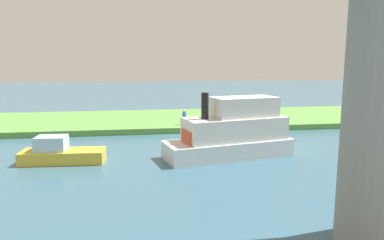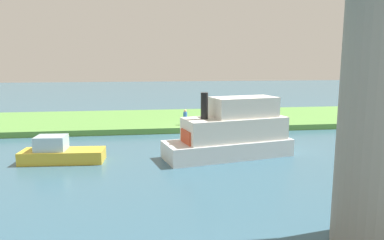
{
  "view_description": "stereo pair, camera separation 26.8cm",
  "coord_description": "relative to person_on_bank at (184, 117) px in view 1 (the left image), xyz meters",
  "views": [
    {
      "loc": [
        4.96,
        29.97,
        6.18
      ],
      "look_at": [
        1.18,
        5.0,
        2.0
      ],
      "focal_mm": 33.43,
      "sensor_mm": 36.0,
      "label": 1
    },
    {
      "loc": [
        4.69,
        30.0,
        6.18
      ],
      "look_at": [
        1.18,
        5.0,
        2.0
      ],
      "focal_mm": 33.43,
      "sensor_mm": 36.0,
      "label": 2
    }
  ],
  "objects": [
    {
      "name": "person_on_bank",
      "position": [
        0.0,
        0.0,
        0.0
      ],
      "size": [
        0.5,
        0.5,
        1.39
      ],
      "color": "#2D334C",
      "rests_on": "grassy_bank"
    },
    {
      "name": "houseboat_blue",
      "position": [
        -2.23,
        3.5,
        -0.71
      ],
      "size": [
        4.34,
        2.66,
        1.36
      ],
      "color": "red",
      "rests_on": "ground"
    },
    {
      "name": "motorboat_red",
      "position": [
        -1.95,
        9.28,
        0.37
      ],
      "size": [
        8.7,
        4.47,
        4.24
      ],
      "color": "white",
      "rests_on": "ground"
    },
    {
      "name": "ground_plane",
      "position": [
        -0.89,
        1.46,
        -1.2
      ],
      "size": [
        160.0,
        160.0,
        0.0
      ],
      "primitive_type": "plane",
      "color": "#386075"
    },
    {
      "name": "mooring_post",
      "position": [
        -6.56,
        0.4,
        -0.35
      ],
      "size": [
        0.2,
        0.2,
        0.7
      ],
      "primitive_type": "cylinder",
      "color": "brown",
      "rests_on": "grassy_bank"
    },
    {
      "name": "grassy_bank",
      "position": [
        -0.89,
        -4.54,
        -0.95
      ],
      "size": [
        80.0,
        12.0,
        0.5
      ],
      "primitive_type": "cube",
      "color": "#5B9342",
      "rests_on": "ground"
    },
    {
      "name": "motorboat_white",
      "position": [
        8.89,
        9.15,
        -0.61
      ],
      "size": [
        5.07,
        2.08,
        1.66
      ],
      "color": "gold",
      "rests_on": "ground"
    }
  ]
}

